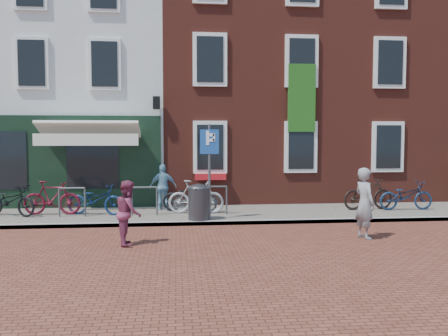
{
  "coord_description": "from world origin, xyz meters",
  "views": [
    {
      "loc": [
        -0.59,
        -12.13,
        2.3
      ],
      "look_at": [
        0.69,
        0.43,
        1.49
      ],
      "focal_mm": 37.45,
      "sensor_mm": 36.0,
      "label": 1
    }
  ],
  "objects": [
    {
      "name": "ground",
      "position": [
        0.0,
        0.0,
        0.0
      ],
      "size": [
        80.0,
        80.0,
        0.0
      ],
      "primitive_type": "plane",
      "color": "brown"
    },
    {
      "name": "sidewalk",
      "position": [
        1.0,
        1.5,
        0.05
      ],
      "size": [
        24.0,
        3.0,
        0.1
      ],
      "primitive_type": "cube",
      "color": "slate",
      "rests_on": "ground"
    },
    {
      "name": "building_stucco",
      "position": [
        -5.0,
        7.0,
        4.5
      ],
      "size": [
        8.0,
        8.0,
        9.0
      ],
      "primitive_type": "cube",
      "color": "silver",
      "rests_on": "ground"
    },
    {
      "name": "building_brick_mid",
      "position": [
        2.0,
        7.0,
        5.0
      ],
      "size": [
        6.0,
        8.0,
        10.0
      ],
      "primitive_type": "cube",
      "color": "maroon",
      "rests_on": "ground"
    },
    {
      "name": "building_brick_right",
      "position": [
        8.0,
        7.0,
        5.0
      ],
      "size": [
        6.0,
        8.0,
        10.0
      ],
      "primitive_type": "cube",
      "color": "maroon",
      "rests_on": "ground"
    },
    {
      "name": "litter_bin",
      "position": [
        0.0,
        0.3,
        0.64
      ],
      "size": [
        0.56,
        0.56,
        1.04
      ],
      "color": "#38383B",
      "rests_on": "sidewalk"
    },
    {
      "name": "parking_sign",
      "position": [
        0.29,
        0.26,
        1.8
      ],
      "size": [
        0.5,
        0.08,
        2.56
      ],
      "color": "#4C4C4F",
      "rests_on": "sidewalk"
    },
    {
      "name": "woman",
      "position": [
        3.68,
        -1.94,
        0.81
      ],
      "size": [
        0.52,
        0.67,
        1.63
      ],
      "primitive_type": "imported",
      "rotation": [
        0.0,
        0.0,
        1.81
      ],
      "color": "gray",
      "rests_on": "ground"
    },
    {
      "name": "boy",
      "position": [
        -1.63,
        -2.0,
        0.7
      ],
      "size": [
        0.62,
        0.75,
        1.39
      ],
      "primitive_type": "imported",
      "rotation": [
        0.0,
        0.0,
        1.72
      ],
      "color": "#83314E",
      "rests_on": "ground"
    },
    {
      "name": "cafe_person",
      "position": [
        -1.0,
        2.24,
        0.8
      ],
      "size": [
        0.84,
        0.39,
        1.4
      ],
      "primitive_type": "imported",
      "rotation": [
        0.0,
        0.0,
        3.2
      ],
      "color": "#7EAFCA",
      "rests_on": "sidewalk"
    },
    {
      "name": "bicycle_0",
      "position": [
        -5.26,
        1.48,
        0.54
      ],
      "size": [
        1.76,
        1.2,
        0.88
      ],
      "primitive_type": "imported",
      "rotation": [
        0.0,
        0.0,
        1.16
      ],
      "color": "black",
      "rests_on": "sidewalk"
    },
    {
      "name": "bicycle_1",
      "position": [
        -4.14,
        1.57,
        0.59
      ],
      "size": [
        1.64,
        0.54,
        0.97
      ],
      "primitive_type": "imported",
      "rotation": [
        0.0,
        0.0,
        1.52
      ],
      "color": "maroon",
      "rests_on": "sidewalk"
    },
    {
      "name": "bicycle_2",
      "position": [
        -2.9,
        1.45,
        0.54
      ],
      "size": [
        1.76,
        0.96,
        0.88
      ],
      "primitive_type": "imported",
      "rotation": [
        0.0,
        0.0,
        1.33
      ],
      "color": "navy",
      "rests_on": "sidewalk"
    },
    {
      "name": "bicycle_3",
      "position": [
        -0.03,
        1.4,
        0.59
      ],
      "size": [
        1.65,
        0.6,
        0.97
      ],
      "primitive_type": "imported",
      "rotation": [
        0.0,
        0.0,
        1.48
      ],
      "color": "#ACADAF",
      "rests_on": "sidewalk"
    },
    {
      "name": "bicycle_4",
      "position": [
        -0.19,
        1.75,
        0.54
      ],
      "size": [
        1.76,
        0.99,
        0.88
      ],
      "primitive_type": "imported",
      "rotation": [
        0.0,
        0.0,
        1.31
      ],
      "color": "black",
      "rests_on": "sidewalk"
    },
    {
      "name": "bicycle_5",
      "position": [
        5.26,
        1.57,
        0.59
      ],
      "size": [
        1.66,
        0.63,
        0.97
      ],
      "primitive_type": "imported",
      "rotation": [
        0.0,
        0.0,
        1.68
      ],
      "color": "black",
      "rests_on": "sidewalk"
    },
    {
      "name": "bicycle_6",
      "position": [
        6.38,
        1.39,
        0.54
      ],
      "size": [
        1.67,
        0.59,
        0.88
      ],
      "primitive_type": "imported",
      "rotation": [
        0.0,
        0.0,
        1.57
      ],
      "color": "#132845",
      "rests_on": "sidewalk"
    }
  ]
}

